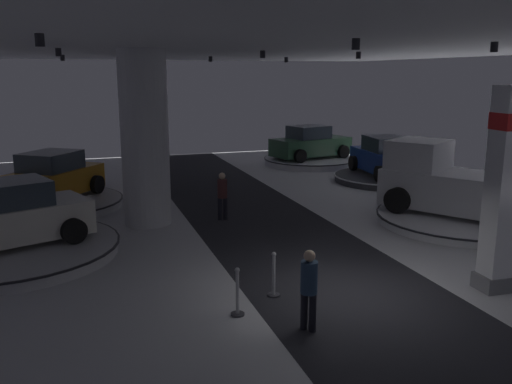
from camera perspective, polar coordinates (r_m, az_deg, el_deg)
ground at (r=12.36m, az=9.73°, el=-10.61°), size 24.00×44.00×0.06m
ceiling_with_spotlights at (r=11.41m, az=10.78°, el=16.12°), size 24.00×44.00×0.39m
column_left at (r=17.43m, az=-11.61°, el=5.50°), size 1.49×1.49×5.50m
display_platform_mid_right at (r=18.85m, az=21.16°, el=-2.61°), size 5.68×5.68×0.28m
pickup_truck_mid_right at (r=18.72m, az=20.48°, el=0.67°), size 4.66×5.60×2.30m
display_platform_mid_left at (r=15.87m, az=-24.61°, el=-5.57°), size 5.78×5.78×0.32m
display_car_mid_left at (r=15.64m, az=-24.79°, el=-2.39°), size 4.57×3.35×1.71m
display_platform_deep_right at (r=29.05m, az=5.74°, el=3.29°), size 4.93×4.93×0.36m
display_car_deep_right at (r=28.90m, az=5.73°, el=5.09°), size 4.52×3.03×1.71m
display_platform_far_right at (r=25.00m, az=13.48°, el=1.46°), size 4.61×4.61×0.31m
display_car_far_right at (r=24.88m, az=13.56°, el=3.52°), size 2.57×4.37×1.71m
display_platform_far_left at (r=20.86m, az=-20.73°, el=-1.13°), size 5.05×5.05×0.32m
display_car_far_left at (r=20.70m, az=-20.86°, el=1.34°), size 3.93×4.45×1.71m
visitor_walking_near at (r=17.86m, az=-3.56°, el=-0.11°), size 0.32×0.32×1.59m
visitor_walking_far at (r=10.28m, az=5.58°, el=-9.73°), size 0.32×0.32×1.59m
stanchion_a at (r=11.05m, az=-1.96°, el=-11.06°), size 0.28×0.28×1.01m
stanchion_b at (r=11.94m, az=1.88°, el=-9.22°), size 0.28×0.28×1.01m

